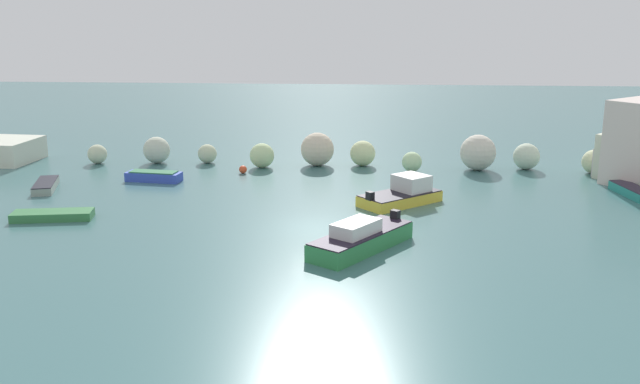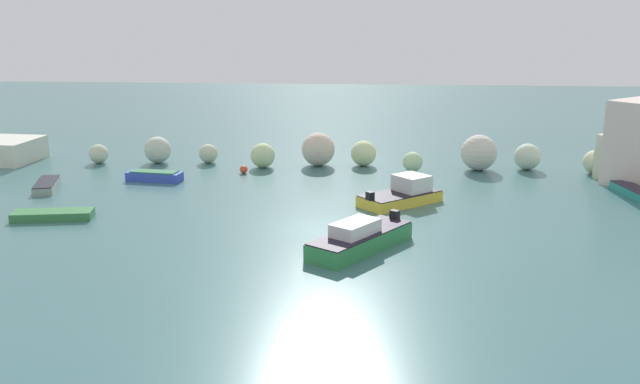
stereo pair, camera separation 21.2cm
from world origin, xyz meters
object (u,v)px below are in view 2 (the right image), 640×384
Objects in this scene: moored_boat_2 at (403,194)px; moored_boat_5 at (53,215)px; moored_boat_3 at (360,238)px; moored_boat_0 at (155,176)px; moored_boat_1 at (633,192)px; moored_boat_4 at (47,185)px; channel_buoy at (244,169)px.

moored_boat_5 is at bearing 152.62° from moored_boat_2.
moored_boat_2 reaches higher than moored_boat_3.
moored_boat_0 is 0.62× the size of moored_boat_3.
moored_boat_4 is at bearing 82.02° from moored_boat_1.
moored_boat_1 is at bearing 2.59° from moored_boat_5.
moored_boat_5 is (-20.08, -5.06, -0.36)m from moored_boat_2.
moored_boat_2 is at bearing 3.82° from moored_boat_5.
channel_buoy is 0.14× the size of moored_boat_1.
moored_boat_1 is at bearing 74.89° from moored_boat_4.
moored_boat_5 is at bearing -99.31° from moored_boat_0.
moored_boat_2 is at bearing -160.73° from moored_boat_3.
channel_buoy is at bearing 44.96° from moored_boat_5.
moored_boat_4 is at bearing 134.33° from moored_boat_2.
moored_boat_0 is at bearing 97.09° from moored_boat_4.
moored_boat_3 is at bearing -61.53° from channel_buoy.
moored_boat_0 is at bearing 63.01° from moored_boat_5.
channel_buoy is at bearing -117.12° from moored_boat_3.
moored_boat_4 is at bearing -148.60° from moored_boat_0.
moored_boat_4 is at bearing 107.59° from moored_boat_5.
channel_buoy is 18.78m from moored_boat_3.
moored_boat_1 is 0.89× the size of moored_boat_5.
moored_boat_3 reaches higher than moored_boat_4.
moored_boat_1 is at bearing 159.15° from moored_boat_3.
moored_boat_0 is 7.10m from moored_boat_4.
moored_boat_4 is (-23.67, 1.71, -0.33)m from moored_boat_2.
channel_buoy is at bearing 33.71° from moored_boat_0.
moored_boat_0 is 0.96× the size of moored_boat_4.
moored_boat_3 is 18.08m from moored_boat_5.
moored_boat_4 is at bearing -154.85° from channel_buoy.
moored_boat_1 is 15.12m from moored_boat_2.
channel_buoy reaches higher than moored_boat_4.
channel_buoy is 0.09× the size of moored_boat_3.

